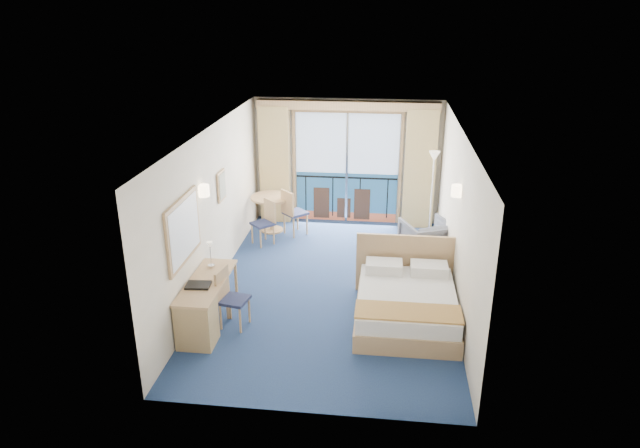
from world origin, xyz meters
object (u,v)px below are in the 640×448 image
at_px(nightstand, 436,270).
at_px(table_chair_a, 292,210).
at_px(round_table, 271,205).
at_px(desk, 199,315).
at_px(bed, 406,303).
at_px(desk_chair, 229,294).
at_px(floor_lamp, 433,172).
at_px(armchair, 426,240).
at_px(table_chair_b, 266,219).

height_order(nightstand, table_chair_a, table_chair_a).
bearing_deg(round_table, desk, -92.67).
distance_m(round_table, table_chair_a, 0.50).
relative_size(bed, table_chair_a, 2.00).
relative_size(desk, desk_chair, 1.71).
xyz_separation_m(nightstand, floor_lamp, (0.03, 2.36, 1.07)).
bearing_deg(armchair, floor_lamp, -119.80).
relative_size(desk, table_chair_b, 1.73).
height_order(desk_chair, table_chair_b, desk_chair).
height_order(armchair, round_table, armchair).
relative_size(armchair, desk, 0.55).
distance_m(floor_lamp, desk_chair, 5.22).
relative_size(floor_lamp, desk, 1.14).
xyz_separation_m(nightstand, table_chair_b, (-3.27, 1.49, 0.23)).
distance_m(bed, desk, 3.09).
height_order(nightstand, armchair, armchair).
distance_m(nightstand, floor_lamp, 2.59).
bearing_deg(floor_lamp, round_table, -176.47).
bearing_deg(nightstand, desk, -148.77).
bearing_deg(round_table, floor_lamp, 3.53).
height_order(desk, desk_chair, desk_chair).
bearing_deg(desk_chair, round_table, 13.09).
distance_m(nightstand, round_table, 3.95).
relative_size(round_table, table_chair_b, 0.95).
relative_size(bed, armchair, 2.28).
distance_m(desk, round_table, 4.28).
height_order(nightstand, table_chair_b, table_chair_b).
relative_size(bed, table_chair_b, 2.17).
xyz_separation_m(bed, desk_chair, (-2.62, -0.46, 0.23)).
bearing_deg(table_chair_b, desk, -48.53).
bearing_deg(desk, table_chair_a, 80.72).
relative_size(armchair, desk_chair, 0.94).
bearing_deg(table_chair_a, round_table, 24.84).
bearing_deg(desk_chair, table_chair_a, 5.84).
xyz_separation_m(armchair, round_table, (-3.17, 1.09, 0.19)).
distance_m(armchair, desk, 4.63).
bearing_deg(armchair, table_chair_b, -31.10).
bearing_deg(armchair, nightstand, 72.72).
bearing_deg(table_chair_b, bed, 0.20).
relative_size(bed, round_table, 2.28).
xyz_separation_m(nightstand, round_table, (-3.29, 2.16, 0.30)).
bearing_deg(table_chair_a, floor_lamp, -126.87).
bearing_deg(round_table, armchair, -19.03).
xyz_separation_m(round_table, table_chair_b, (0.02, -0.67, -0.08)).
bearing_deg(desk, floor_lamp, 51.85).
height_order(round_table, table_chair_a, table_chair_a).
height_order(nightstand, floor_lamp, floor_lamp).
height_order(desk_chair, table_chair_a, table_chair_a).
distance_m(bed, table_chair_a, 3.94).
bearing_deg(desk_chair, floor_lamp, -27.09).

